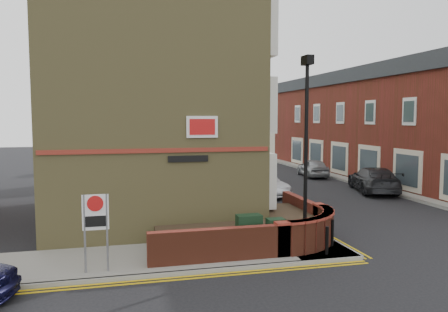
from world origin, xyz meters
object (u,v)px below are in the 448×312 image
(lamppost, at_px, (306,151))
(utility_cabinet_large, at_px, (249,233))
(zone_sign, at_px, (96,218))
(silver_car_near, at_px, (262,185))

(lamppost, distance_m, utility_cabinet_large, 3.24)
(lamppost, xyz_separation_m, zone_sign, (-6.60, -0.70, -1.70))
(zone_sign, relative_size, silver_car_near, 0.57)
(lamppost, relative_size, utility_cabinet_large, 5.25)
(utility_cabinet_large, height_order, silver_car_near, utility_cabinet_large)
(zone_sign, height_order, silver_car_near, zone_sign)
(silver_car_near, bearing_deg, utility_cabinet_large, -127.04)
(lamppost, xyz_separation_m, silver_car_near, (2.00, 10.28, -2.70))
(lamppost, xyz_separation_m, utility_cabinet_large, (-1.90, 0.10, -2.62))
(lamppost, bearing_deg, silver_car_near, 79.00)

